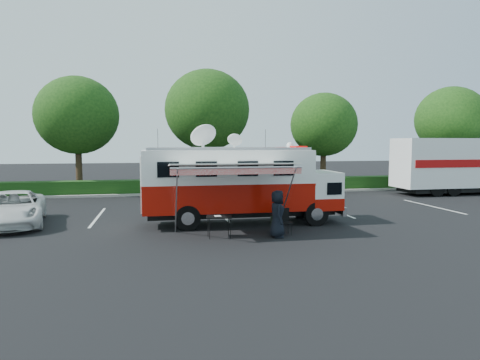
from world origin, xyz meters
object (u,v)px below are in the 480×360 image
object	(u,v)px
semi_trailer	(480,164)
trash_bin	(276,223)
command_truck	(240,184)
folding_table	(219,217)
white_suv	(14,226)

from	to	relation	value
semi_trailer	trash_bin	bearing A→B (deg)	-150.46
command_truck	trash_bin	distance (m)	2.68
semi_trailer	command_truck	bearing A→B (deg)	-156.84
folding_table	semi_trailer	size ratio (longest dim) A/B	0.08
command_truck	trash_bin	world-z (taller)	command_truck
white_suv	trash_bin	bearing A→B (deg)	-29.13
semi_trailer	folding_table	bearing A→B (deg)	-152.31
command_truck	trash_bin	xyz separation A→B (m)	(1.06, -2.01, -1.42)
command_truck	semi_trailer	distance (m)	20.43
command_truck	folding_table	bearing A→B (deg)	-117.60
white_suv	semi_trailer	bearing A→B (deg)	1.75
white_suv	folding_table	xyz separation A→B (m)	(8.40, -3.98, 0.77)
trash_bin	folding_table	bearing A→B (deg)	-168.04
command_truck	white_suv	xyz separation A→B (m)	(-9.71, 1.47, -1.79)
white_suv	trash_bin	size ratio (longest dim) A/B	7.23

